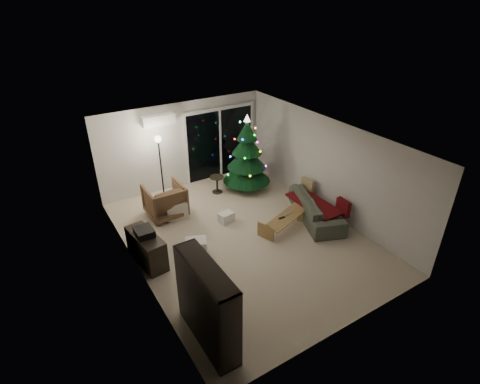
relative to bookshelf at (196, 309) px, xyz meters
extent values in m
plane|color=beige|center=(2.25, 2.18, -0.76)|extent=(6.50, 6.50, 0.00)
plane|color=white|center=(2.25, 2.18, 1.74)|extent=(6.50, 6.50, 0.00)
cube|color=silver|center=(2.25, 5.43, 0.49)|extent=(5.00, 0.02, 2.50)
cube|color=silver|center=(2.25, -1.07, 0.49)|extent=(5.00, 0.02, 2.50)
cube|color=silver|center=(-0.25, 2.18, 0.49)|extent=(0.02, 6.50, 2.50)
cube|color=silver|center=(4.75, 2.18, 0.49)|extent=(0.02, 6.50, 2.50)
cube|color=black|center=(3.45, 5.41, 0.29)|extent=(2.20, 0.02, 2.10)
cube|color=white|center=(1.55, 5.31, 1.39)|extent=(0.90, 0.22, 0.28)
cube|color=#3F3833|center=(3.45, 5.93, -0.81)|extent=(2.60, 1.00, 0.10)
cube|color=white|center=(3.45, 6.33, -0.26)|extent=(2.20, 0.06, 1.00)
cube|color=black|center=(0.00, 2.48, -0.41)|extent=(0.56, 1.17, 0.71)
cube|color=black|center=(0.00, 2.48, 0.02)|extent=(0.36, 0.42, 0.15)
imported|color=brown|center=(1.06, 4.06, -0.33)|extent=(0.94, 0.97, 0.87)
cube|color=beige|center=(1.27, 3.87, -0.53)|extent=(0.64, 0.64, 0.48)
cube|color=silver|center=(1.03, 2.22, -0.60)|extent=(0.56, 0.51, 0.33)
cube|color=silver|center=(2.24, 2.97, -0.64)|extent=(0.40, 0.33, 0.25)
cylinder|color=black|center=(2.79, 4.45, -0.51)|extent=(0.47, 0.47, 0.50)
cylinder|color=black|center=(1.31, 4.81, 0.16)|extent=(0.30, 0.30, 1.85)
imported|color=#444742|center=(4.30, 1.92, -0.46)|extent=(1.53, 2.25, 0.61)
cube|color=maroon|center=(4.20, 1.92, -0.32)|extent=(0.66, 1.51, 0.05)
cube|color=tan|center=(4.55, 2.57, -0.21)|extent=(0.16, 0.41, 0.40)
cube|color=maroon|center=(4.55, 1.27, -0.21)|extent=(0.15, 0.41, 0.40)
cube|color=black|center=(3.13, 1.84, -0.34)|extent=(0.16, 0.05, 0.02)
cube|color=slate|center=(3.38, 1.89, -0.34)|extent=(0.16, 0.09, 0.02)
cone|color=#0E3D1B|center=(3.66, 4.23, 0.35)|extent=(1.79, 1.79, 2.24)
camera|label=1|loc=(-1.68, -4.03, 4.48)|focal=28.00mm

